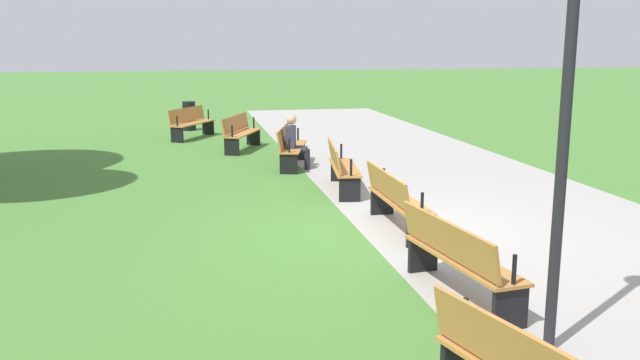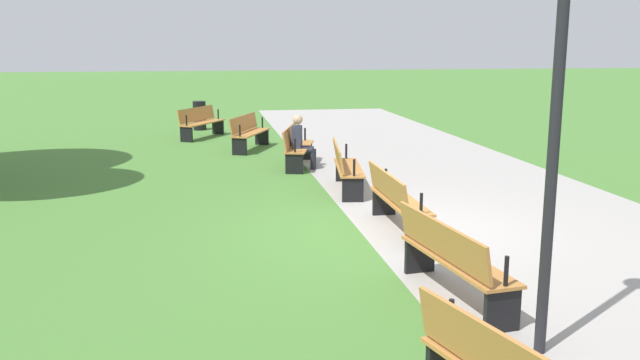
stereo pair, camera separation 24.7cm
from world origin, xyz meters
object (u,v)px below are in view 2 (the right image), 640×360
object	(u,v)px
bench_0	(200,122)
person_seated	(301,140)
bench_3	(345,166)
bench_4	(396,199)
bench_2	(296,145)
lamp_post	(560,55)
bench_1	(248,131)
trash_bin	(200,116)
bench_5	(451,257)

from	to	relation	value
bench_0	person_seated	xyz separation A→B (m)	(5.38, 2.20, 0.16)
person_seated	bench_3	bearing A→B (deg)	26.47
bench_4	person_seated	bearing A→B (deg)	-172.72
bench_2	lamp_post	distance (m)	9.84
bench_2	bench_3	bearing A→B (deg)	26.64
bench_1	trash_bin	distance (m)	4.54
lamp_post	trash_bin	distance (m)	16.95
bench_1	bench_2	world-z (taller)	same
bench_1	lamp_post	bearing A→B (deg)	31.24
bench_3	bench_2	bearing A→B (deg)	-160.99
bench_5	trash_bin	xyz separation A→B (m)	(-15.19, -2.71, -0.02)
person_seated	bench_1	bearing A→B (deg)	-146.39
bench_0	bench_3	size ratio (longest dim) A/B	0.96
bench_4	bench_5	size ratio (longest dim) A/B	0.98
bench_4	lamp_post	xyz separation A→B (m)	(4.10, 0.16, 2.15)
bench_1	lamp_post	size ratio (longest dim) A/B	0.52
bench_0	lamp_post	distance (m)	15.10
bench_1	lamp_post	xyz separation A→B (m)	(12.18, 1.79, 2.15)
bench_5	person_seated	distance (m)	7.94
bench_4	lamp_post	bearing A→B (deg)	2.24
bench_3	trash_bin	distance (m)	10.05
bench_1	bench_5	xyz separation A→B (m)	(10.83, 1.44, 0.00)
bench_4	bench_5	world-z (taller)	same
bench_4	trash_bin	distance (m)	12.77
bench_1	lamp_post	world-z (taller)	lamp_post
bench_5	lamp_post	bearing A→B (deg)	6.71
bench_5	bench_0	bearing A→B (deg)	-176.26
bench_1	lamp_post	distance (m)	12.49
bench_0	lamp_post	world-z (taller)	lamp_post
bench_1	person_seated	bearing A→B (deg)	41.25
person_seated	bench_4	bearing A→B (deg)	22.55
bench_5	trash_bin	size ratio (longest dim) A/B	2.14
lamp_post	person_seated	bearing A→B (deg)	-174.94
bench_2	person_seated	size ratio (longest dim) A/B	1.64
person_seated	trash_bin	world-z (taller)	person_seated
bench_1	trash_bin	world-z (taller)	trash_bin
bench_3	trash_bin	world-z (taller)	trash_bin
bench_2	person_seated	world-z (taller)	person_seated
bench_2	lamp_post	xyz separation A→B (m)	(9.56, 0.89, 2.15)
bench_4	trash_bin	world-z (taller)	trash_bin
lamp_post	trash_bin	world-z (taller)	lamp_post
bench_3	bench_5	bearing A→B (deg)	7.63
bench_3	bench_0	bearing A→B (deg)	-153.40
bench_2	bench_3	distance (m)	2.76
bench_0	bench_3	xyz separation A→B (m)	(7.79, 2.68, 0.00)
bench_0	bench_4	bearing A→B (deg)	45.70
person_seated	trash_bin	distance (m)	7.61
bench_5	trash_bin	bearing A→B (deg)	-177.52
bench_2	trash_bin	size ratio (longest dim) A/B	2.15
bench_5	person_seated	xyz separation A→B (m)	(-7.92, -0.48, 0.16)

